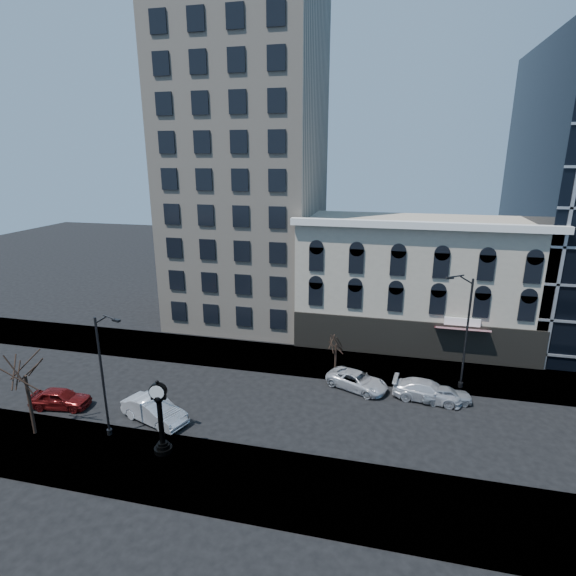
% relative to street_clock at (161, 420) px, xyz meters
% --- Properties ---
extents(ground, '(160.00, 160.00, 0.00)m').
position_rel_street_clock_xyz_m(ground, '(3.43, 6.81, -2.34)').
color(ground, black).
rests_on(ground, ground).
extents(sidewalk_far, '(160.00, 6.00, 0.12)m').
position_rel_street_clock_xyz_m(sidewalk_far, '(3.43, 14.81, -2.28)').
color(sidewalk_far, gray).
rests_on(sidewalk_far, ground).
extents(sidewalk_near, '(160.00, 6.00, 0.12)m').
position_rel_street_clock_xyz_m(sidewalk_near, '(3.43, -1.19, -2.28)').
color(sidewalk_near, gray).
rests_on(sidewalk_near, ground).
extents(cream_tower, '(15.90, 15.40, 42.50)m').
position_rel_street_clock_xyz_m(cream_tower, '(-2.68, 25.69, 16.98)').
color(cream_tower, '#C1AF9B').
rests_on(cream_tower, ground).
extents(victorian_row, '(22.60, 11.19, 12.50)m').
position_rel_street_clock_xyz_m(victorian_row, '(15.43, 22.70, 3.66)').
color(victorian_row, '#B5A995').
rests_on(victorian_row, ground).
extents(street_clock, '(1.11, 1.11, 4.90)m').
position_rel_street_clock_xyz_m(street_clock, '(0.00, 0.00, 0.00)').
color(street_clock, black).
rests_on(street_clock, sidewalk_near).
extents(street_lamp_near, '(2.21, 0.84, 8.71)m').
position_rel_street_clock_xyz_m(street_lamp_near, '(-3.70, 0.64, 4.36)').
color(street_lamp_near, black).
rests_on(street_lamp_near, sidewalk_near).
extents(street_lamp_far, '(2.31, 1.19, 9.46)m').
position_rel_street_clock_xyz_m(street_lamp_far, '(18.42, 12.54, 4.93)').
color(street_lamp_far, black).
rests_on(street_lamp_far, sidewalk_far).
extents(bare_tree_near, '(3.92, 3.92, 6.73)m').
position_rel_street_clock_xyz_m(bare_tree_near, '(-9.25, -0.17, 2.87)').
color(bare_tree_near, '#2F2017').
rests_on(bare_tree_near, sidewalk_near).
extents(bare_tree_far, '(2.30, 2.30, 3.94)m').
position_rel_street_clock_xyz_m(bare_tree_far, '(9.00, 13.23, 0.76)').
color(bare_tree_far, '#2F2017').
rests_on(bare_tree_far, sidewalk_far).
extents(car_near_a, '(4.51, 2.32, 1.47)m').
position_rel_street_clock_xyz_m(car_near_a, '(-9.93, 3.13, -1.60)').
color(car_near_a, maroon).
rests_on(car_near_a, ground).
extents(car_near_b, '(5.34, 3.29, 1.66)m').
position_rel_street_clock_xyz_m(car_near_b, '(-2.30, 3.10, -1.50)').
color(car_near_b, silver).
rests_on(car_near_b, ground).
extents(car_far_a, '(5.39, 4.02, 1.36)m').
position_rel_street_clock_xyz_m(car_far_a, '(11.04, 10.91, -1.66)').
color(car_far_a, silver).
rests_on(car_far_a, ground).
extents(car_far_b, '(5.32, 2.66, 1.48)m').
position_rel_street_clock_xyz_m(car_far_b, '(16.35, 10.43, -1.59)').
color(car_far_b, silver).
rests_on(car_far_b, ground).
extents(car_far_c, '(4.01, 2.21, 1.29)m').
position_rel_street_clock_xyz_m(car_far_c, '(17.68, 10.32, -1.69)').
color(car_far_c, '#A5A8AD').
rests_on(car_far_c, ground).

